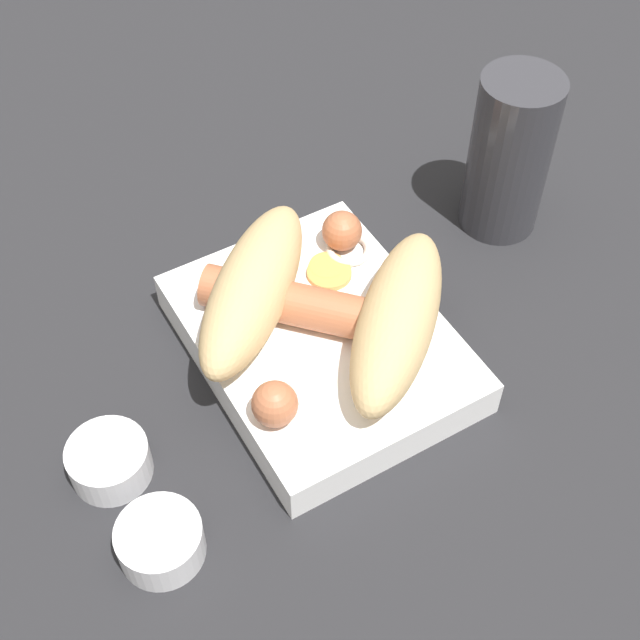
% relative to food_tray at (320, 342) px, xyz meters
% --- Properties ---
extents(ground_plane, '(3.00, 3.00, 0.00)m').
position_rel_food_tray_xyz_m(ground_plane, '(0.00, 0.00, -0.02)').
color(ground_plane, '#232326').
extents(food_tray, '(0.21, 0.16, 0.03)m').
position_rel_food_tray_xyz_m(food_tray, '(0.00, 0.00, 0.00)').
color(food_tray, white).
rests_on(food_tray, ground_plane).
extents(bread_roll, '(0.23, 0.23, 0.05)m').
position_rel_food_tray_xyz_m(bread_roll, '(0.00, -0.00, 0.04)').
color(bread_roll, tan).
rests_on(bread_roll, food_tray).
extents(sausage, '(0.14, 0.15, 0.03)m').
position_rel_food_tray_xyz_m(sausage, '(0.01, 0.00, 0.03)').
color(sausage, '#B26642').
rests_on(sausage, food_tray).
extents(pickled_veggies, '(0.05, 0.07, 0.01)m').
position_rel_food_tray_xyz_m(pickled_veggies, '(0.05, -0.04, 0.02)').
color(pickled_veggies, '#F99E4C').
rests_on(pickled_veggies, food_tray).
extents(condiment_cup_near, '(0.05, 0.05, 0.03)m').
position_rel_food_tray_xyz_m(condiment_cup_near, '(-0.01, 0.17, -0.00)').
color(condiment_cup_near, white).
rests_on(condiment_cup_near, ground_plane).
extents(condiment_cup_far, '(0.05, 0.05, 0.03)m').
position_rel_food_tray_xyz_m(condiment_cup_far, '(-0.08, 0.16, -0.00)').
color(condiment_cup_far, white).
rests_on(condiment_cup_far, ground_plane).
extents(drink_glass, '(0.06, 0.06, 0.14)m').
position_rel_food_tray_xyz_m(drink_glass, '(0.05, -0.20, 0.05)').
color(drink_glass, '#333338').
rests_on(drink_glass, ground_plane).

